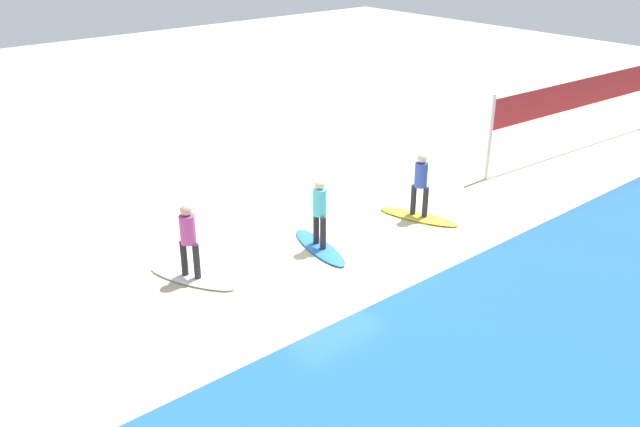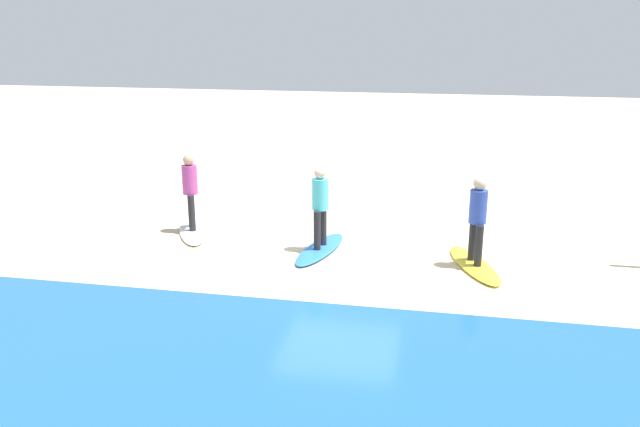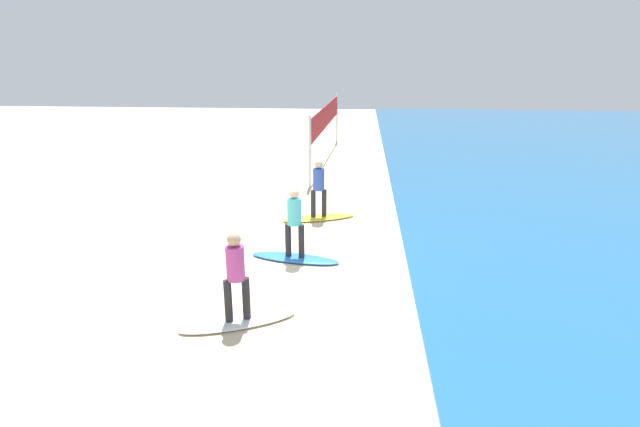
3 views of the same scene
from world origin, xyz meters
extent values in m
plane|color=beige|center=(0.00, 0.00, 0.00)|extent=(60.00, 60.00, 0.00)
ellipsoid|color=yellow|center=(-2.66, 0.74, 0.04)|extent=(1.23, 2.17, 0.09)
cylinder|color=#232328|center=(-2.71, 0.89, 0.48)|extent=(0.14, 0.14, 0.78)
cylinder|color=#232328|center=(-2.61, 0.59, 0.48)|extent=(0.14, 0.14, 0.78)
cylinder|color=#334CAD|center=(-2.66, 0.74, 1.18)|extent=(0.32, 0.32, 0.62)
sphere|color=beige|center=(-2.66, 0.74, 1.61)|extent=(0.24, 0.24, 0.24)
ellipsoid|color=blue|center=(0.34, 0.43, 0.04)|extent=(0.95, 2.17, 0.09)
cylinder|color=#232328|center=(0.37, 0.59, 0.48)|extent=(0.14, 0.14, 0.78)
cylinder|color=#232328|center=(0.31, 0.27, 0.48)|extent=(0.14, 0.14, 0.78)
cylinder|color=#4CC6D1|center=(0.34, 0.43, 1.18)|extent=(0.32, 0.32, 0.62)
sphere|color=beige|center=(0.34, 0.43, 1.61)|extent=(0.24, 0.24, 0.24)
ellipsoid|color=white|center=(3.31, -0.22, 0.04)|extent=(1.37, 2.15, 0.09)
cylinder|color=#232328|center=(3.24, -0.08, 0.48)|extent=(0.14, 0.14, 0.78)
cylinder|color=#232328|center=(3.37, -0.37, 0.48)|extent=(0.14, 0.14, 0.78)
cylinder|color=#B74293|center=(3.31, -0.22, 1.18)|extent=(0.32, 0.32, 0.62)
sphere|color=tan|center=(3.31, -0.22, 1.61)|extent=(0.24, 0.24, 0.24)
cylinder|color=silver|center=(-6.19, 0.15, 1.25)|extent=(0.10, 0.10, 2.50)
cube|color=red|center=(-10.68, 0.40, 1.90)|extent=(8.99, 0.54, 0.90)
camera|label=1|loc=(9.11, 10.91, 7.10)|focal=37.51mm
camera|label=2|loc=(-2.02, 12.42, 4.41)|focal=36.34mm
camera|label=3|loc=(11.37, 1.87, 4.73)|focal=29.05mm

